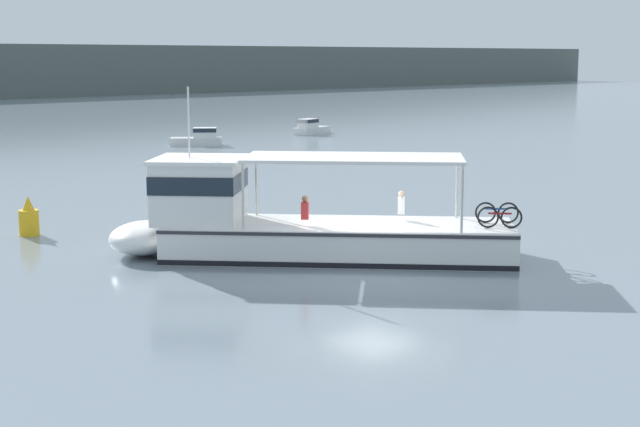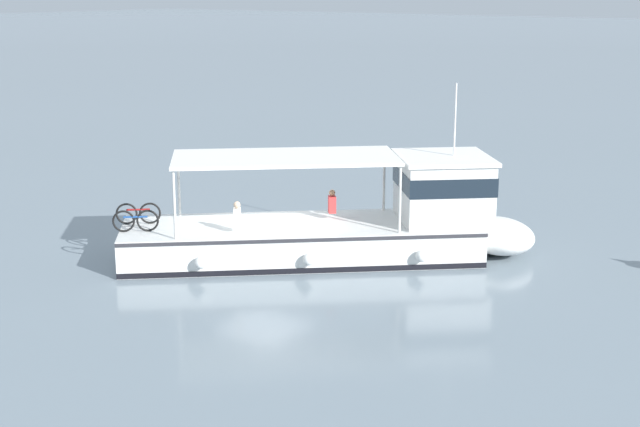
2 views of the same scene
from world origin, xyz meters
name	(u,v)px [view 2 (image 2 of 2)]	position (x,y,z in m)	size (l,w,h in m)	color
ground_plane	(264,253)	(0.00, 0.00, 0.00)	(400.00, 400.00, 0.00)	gray
ferry_main	(353,225)	(-1.26, 2.50, 1.01)	(10.69, 11.61, 5.32)	white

